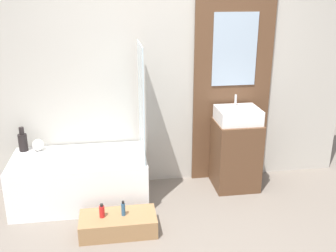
{
  "coord_description": "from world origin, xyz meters",
  "views": [
    {
      "loc": [
        -0.54,
        -2.52,
        2.1
      ],
      "look_at": [
        -0.05,
        0.71,
        0.95
      ],
      "focal_mm": 42.0,
      "sensor_mm": 36.0,
      "label": 1
    }
  ],
  "objects_px": {
    "sink": "(238,115)",
    "bottle_soap_secondary": "(123,209)",
    "vase_round_light": "(38,145)",
    "vase_tall_dark": "(23,141)",
    "wooden_step_bench": "(118,224)",
    "bottle_soap_primary": "(102,211)",
    "bathtub": "(80,179)"
  },
  "relations": [
    {
      "from": "sink",
      "to": "bottle_soap_secondary",
      "type": "xyz_separation_m",
      "value": [
        -1.26,
        -0.71,
        -0.59
      ]
    },
    {
      "from": "bottle_soap_primary",
      "to": "sink",
      "type": "bearing_deg",
      "value": 26.16
    },
    {
      "from": "vase_tall_dark",
      "to": "bottle_soap_primary",
      "type": "relative_size",
      "value": 1.96
    },
    {
      "from": "wooden_step_bench",
      "to": "vase_tall_dark",
      "type": "xyz_separation_m",
      "value": [
        -0.93,
        0.86,
        0.52
      ]
    },
    {
      "from": "wooden_step_bench",
      "to": "vase_tall_dark",
      "type": "distance_m",
      "value": 1.37
    },
    {
      "from": "bottle_soap_primary",
      "to": "bottle_soap_secondary",
      "type": "relative_size",
      "value": 0.92
    },
    {
      "from": "bottle_soap_primary",
      "to": "bathtub",
      "type": "bearing_deg",
      "value": 109.79
    },
    {
      "from": "vase_round_light",
      "to": "sink",
      "type": "bearing_deg",
      "value": -3.67
    },
    {
      "from": "vase_round_light",
      "to": "bottle_soap_primary",
      "type": "bearing_deg",
      "value": -52.8
    },
    {
      "from": "bathtub",
      "to": "bottle_soap_primary",
      "type": "distance_m",
      "value": 0.65
    },
    {
      "from": "vase_round_light",
      "to": "bottle_soap_primary",
      "type": "distance_m",
      "value": 1.12
    },
    {
      "from": "vase_round_light",
      "to": "bottle_soap_secondary",
      "type": "height_order",
      "value": "vase_round_light"
    },
    {
      "from": "bathtub",
      "to": "bottle_soap_secondary",
      "type": "distance_m",
      "value": 0.74
    },
    {
      "from": "bottle_soap_primary",
      "to": "bottle_soap_secondary",
      "type": "xyz_separation_m",
      "value": [
        0.19,
        0.0,
        0.01
      ]
    },
    {
      "from": "bathtub",
      "to": "bottle_soap_secondary",
      "type": "height_order",
      "value": "bathtub"
    },
    {
      "from": "vase_tall_dark",
      "to": "vase_round_light",
      "type": "relative_size",
      "value": 2.11
    },
    {
      "from": "vase_tall_dark",
      "to": "bottle_soap_secondary",
      "type": "relative_size",
      "value": 1.79
    },
    {
      "from": "wooden_step_bench",
      "to": "vase_tall_dark",
      "type": "relative_size",
      "value": 2.67
    },
    {
      "from": "bathtub",
      "to": "vase_round_light",
      "type": "height_order",
      "value": "vase_round_light"
    },
    {
      "from": "vase_tall_dark",
      "to": "vase_round_light",
      "type": "height_order",
      "value": "vase_tall_dark"
    },
    {
      "from": "bathtub",
      "to": "sink",
      "type": "xyz_separation_m",
      "value": [
        1.67,
        0.1,
        0.58
      ]
    },
    {
      "from": "sink",
      "to": "bottle_soap_secondary",
      "type": "height_order",
      "value": "sink"
    },
    {
      "from": "wooden_step_bench",
      "to": "vase_round_light",
      "type": "bearing_deg",
      "value": 132.66
    },
    {
      "from": "sink",
      "to": "vase_tall_dark",
      "type": "distance_m",
      "value": 2.26
    },
    {
      "from": "vase_tall_dark",
      "to": "bottle_soap_primary",
      "type": "height_order",
      "value": "vase_tall_dark"
    },
    {
      "from": "vase_round_light",
      "to": "bathtub",
      "type": "bearing_deg",
      "value": -29.0
    },
    {
      "from": "sink",
      "to": "wooden_step_bench",
      "type": "bearing_deg",
      "value": -151.51
    },
    {
      "from": "wooden_step_bench",
      "to": "sink",
      "type": "xyz_separation_m",
      "value": [
        1.31,
        0.71,
        0.74
      ]
    },
    {
      "from": "bottle_soap_secondary",
      "to": "sink",
      "type": "bearing_deg",
      "value": 29.47
    },
    {
      "from": "wooden_step_bench",
      "to": "sink",
      "type": "relative_size",
      "value": 1.55
    },
    {
      "from": "bathtub",
      "to": "wooden_step_bench",
      "type": "bearing_deg",
      "value": -59.69
    },
    {
      "from": "vase_round_light",
      "to": "bottle_soap_secondary",
      "type": "bearing_deg",
      "value": -45.5
    }
  ]
}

